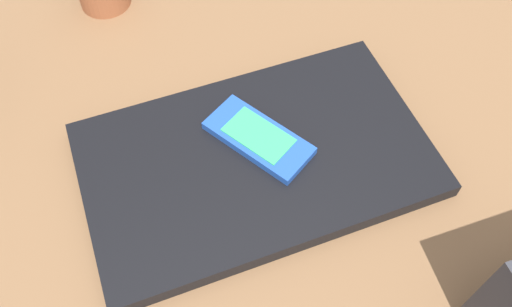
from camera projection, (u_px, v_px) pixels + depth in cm
name	position (u px, v px, depth cm)	size (l,w,h in cm)	color
desk_surface	(292.00, 137.00, 60.55)	(120.00, 80.00, 3.00)	brown
laptop_closed	(256.00, 159.00, 56.01)	(35.27, 21.42, 1.84)	black
cell_phone_on_laptop	(259.00, 138.00, 55.79)	(10.11, 12.23, 1.06)	#1E479E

